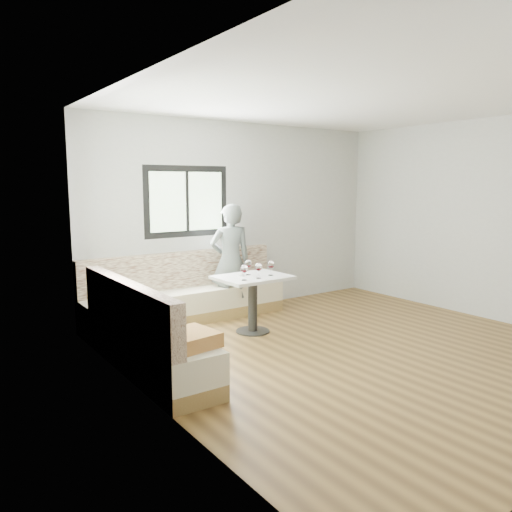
% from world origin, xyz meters
% --- Properties ---
extents(room, '(5.01, 5.01, 2.81)m').
position_xyz_m(room, '(-0.08, 0.08, 1.41)').
color(room, brown).
rests_on(room, ground).
extents(banquette, '(2.90, 2.80, 0.95)m').
position_xyz_m(banquette, '(-1.59, 1.61, 0.33)').
color(banquette, olive).
rests_on(banquette, ground).
extents(table, '(0.90, 0.71, 0.73)m').
position_xyz_m(table, '(-0.60, 1.30, 0.55)').
color(table, black).
rests_on(table, ground).
extents(person, '(0.68, 0.54, 1.62)m').
position_xyz_m(person, '(-0.42, 2.11, 0.81)').
color(person, '#565D5B').
rests_on(person, ground).
extents(olive_ramekin, '(0.09, 0.09, 0.04)m').
position_xyz_m(olive_ramekin, '(-0.71, 1.39, 0.75)').
color(olive_ramekin, white).
rests_on(olive_ramekin, table).
extents(wine_glass_a, '(0.09, 0.09, 0.20)m').
position_xyz_m(wine_glass_a, '(-0.85, 1.12, 0.87)').
color(wine_glass_a, white).
rests_on(wine_glass_a, table).
extents(wine_glass_b, '(0.09, 0.09, 0.20)m').
position_xyz_m(wine_glass_b, '(-0.63, 1.12, 0.87)').
color(wine_glass_b, white).
rests_on(wine_glass_b, table).
extents(wine_glass_c, '(0.09, 0.09, 0.20)m').
position_xyz_m(wine_glass_c, '(-0.39, 1.19, 0.87)').
color(wine_glass_c, white).
rests_on(wine_glass_c, table).
extents(wine_glass_d, '(0.09, 0.09, 0.20)m').
position_xyz_m(wine_glass_d, '(-0.60, 1.40, 0.87)').
color(wine_glass_d, white).
rests_on(wine_glass_d, table).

